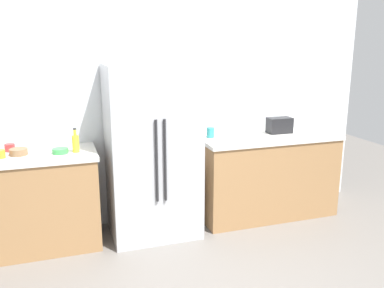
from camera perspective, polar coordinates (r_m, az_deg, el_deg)
The scene contains 12 objects.
kitchen_back_panel at distance 4.43m, azimuth -4.53°, elevation 8.42°, with size 4.84×0.10×3.00m, color silver.
counter_left at distance 4.19m, azimuth -21.60°, elevation -7.48°, with size 1.27×0.64×0.93m.
counter_right at distance 4.72m, azimuth 10.32°, elevation -4.31°, with size 1.55×0.64×0.93m.
refrigerator at distance 4.11m, azimuth -5.54°, elevation -1.07°, with size 0.87×0.70×1.73m.
toaster at distance 4.74m, azimuth 12.07°, elevation 2.56°, with size 0.27×0.15×0.18m, color black.
rice_cooker at distance 4.38m, azimuth 7.26°, elevation 2.71°, with size 0.25×0.25×0.32m.
bottle_a at distance 3.96m, azimuth -15.87°, elevation 0.15°, with size 0.06×0.06×0.23m.
cup_a at distance 4.42m, azimuth 2.58°, elevation 1.61°, with size 0.08×0.08×0.11m, color teal.
cup_b at distance 4.01m, azimuth -25.04°, elevation -1.27°, with size 0.08×0.08×0.07m, color orange.
cup_c at distance 4.22m, azimuth -24.00°, elevation -0.47°, with size 0.09×0.09×0.07m, color red.
bowl_a at distance 4.05m, azimuth -22.96°, elevation -1.01°, with size 0.16×0.16×0.06m, color brown.
bowl_b at distance 3.98m, azimuth -17.84°, elevation -0.91°, with size 0.15×0.15×0.05m, color green.
Camera 1 is at (-1.06, -2.55, 1.92)m, focal length 38.37 mm.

